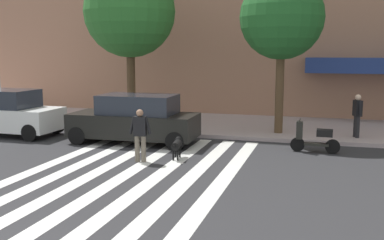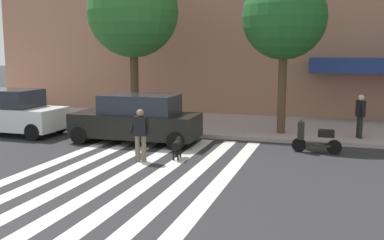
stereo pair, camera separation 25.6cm
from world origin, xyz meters
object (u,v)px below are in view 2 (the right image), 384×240
street_tree_middle (284,18)px  pedestrian_dog_walker (140,132)px  parked_scooter (317,139)px  pedestrian_bystander (360,114)px  street_tree_nearest (133,12)px  parked_car_behind_first (137,119)px  dog_on_leash (177,145)px  parked_car_near_curb (7,113)px

street_tree_middle → pedestrian_dog_walker: size_ratio=3.77×
parked_scooter → pedestrian_bystander: bearing=58.9°
street_tree_nearest → pedestrian_dog_walker: 8.12m
parked_car_behind_first → street_tree_nearest: size_ratio=0.68×
street_tree_middle → pedestrian_bystander: (2.94, -0.16, -3.59)m
street_tree_nearest → dog_on_leash: street_tree_nearest is taller
parked_scooter → street_tree_middle: 5.14m
parked_car_behind_first → pedestrian_bystander: size_ratio=2.90×
pedestrian_dog_walker → street_tree_middle: bearing=56.0°
parked_car_near_curb → parked_car_behind_first: size_ratio=1.03×
parked_car_near_curb → street_tree_middle: size_ratio=0.79×
parked_scooter → parked_car_behind_first: bearing=-178.1°
street_tree_nearest → parked_car_behind_first: bearing=-64.1°
pedestrian_dog_walker → pedestrian_bystander: (6.62, 5.29, 0.15)m
parked_car_behind_first → street_tree_nearest: (-1.75, 3.61, 4.23)m
parked_car_behind_first → pedestrian_bystander: (7.95, 2.65, 0.19)m
parked_scooter → pedestrian_dog_walker: bearing=-151.0°
pedestrian_dog_walker → pedestrian_bystander: 8.48m
dog_on_leash → parked_scooter: bearing=26.9°
parked_car_near_curb → street_tree_middle: bearing=14.5°
street_tree_nearest → pedestrian_bystander: size_ratio=4.29×
street_tree_middle → parked_scooter: bearing=-60.5°
parked_car_behind_first → dog_on_leash: size_ratio=4.64×
parked_car_near_curb → parked_car_behind_first: parked_car_near_curb is taller
parked_car_behind_first → parked_scooter: bearing=1.9°
parked_car_near_curb → pedestrian_bystander: 14.06m
parked_car_near_curb → street_tree_middle: street_tree_middle is taller
parked_car_near_curb → parked_scooter: (12.33, 0.22, -0.40)m
parked_car_behind_first → pedestrian_bystander: 8.38m
parked_car_near_curb → pedestrian_dog_walker: size_ratio=2.98×
street_tree_middle → pedestrian_dog_walker: 7.57m
pedestrian_bystander → street_tree_middle: bearing=176.9°
street_tree_middle → dog_on_leash: (-2.73, -4.73, -4.22)m
dog_on_leash → street_tree_nearest: bearing=126.0°
street_tree_middle → pedestrian_bystander: street_tree_middle is taller
street_tree_middle → parked_car_behind_first: bearing=-150.7°
parked_car_behind_first → street_tree_nearest: 5.83m
parked_scooter → parked_car_near_curb: bearing=-179.0°
pedestrian_bystander → street_tree_nearest: bearing=174.4°
street_tree_nearest → parked_scooter: bearing=-22.4°
parked_car_near_curb → pedestrian_bystander: size_ratio=2.98×
parked_car_behind_first → pedestrian_dog_walker: bearing=-63.3°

